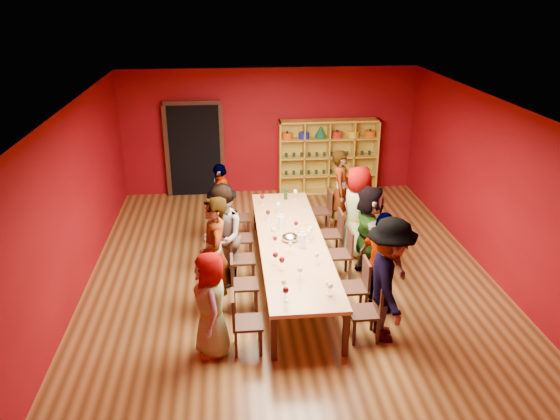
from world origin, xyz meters
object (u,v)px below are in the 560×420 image
(person_right_3, at_px, (357,211))
(wine_bottle, at_px, (286,194))
(shelving_unit, at_px, (328,153))
(person_left_3, at_px, (223,223))
(person_left_0, at_px, (211,304))
(chair_person_right_4, at_px, (324,208))
(person_left_1, at_px, (215,256))
(chair_person_right_3, at_px, (334,231))
(person_left_4, at_px, (221,202))
(person_right_0, at_px, (389,280))
(tasting_table, at_px, (291,243))
(chair_person_left_2, at_px, (238,256))
(chair_person_right_2, at_px, (344,251))
(chair_person_left_3, at_px, (237,235))
(spittoon_bowl, at_px, (290,238))
(chair_person_left_4, at_px, (236,215))
(person_right_2, at_px, (369,232))
(chair_person_left_0, at_px, (242,319))
(person_left_2, at_px, (222,237))
(person_right_1, at_px, (382,264))
(chair_person_right_0, at_px, (370,308))
(person_right_4, at_px, (341,191))
(chair_person_left_1, at_px, (239,281))
(chair_person_right_1, at_px, (359,284))

(person_right_3, distance_m, wine_bottle, 1.61)
(shelving_unit, xyz_separation_m, person_left_3, (-2.55, -3.48, -0.24))
(person_left_0, distance_m, chair_person_right_4, 4.49)
(person_left_1, bearing_deg, chair_person_right_4, 136.67)
(chair_person_right_3, height_order, person_right_3, person_right_3)
(person_left_4, height_order, person_right_3, person_right_3)
(shelving_unit, bearing_deg, person_right_0, -92.27)
(tasting_table, distance_m, chair_person_right_4, 2.19)
(chair_person_left_2, height_order, person_left_3, person_left_3)
(chair_person_right_2, bearing_deg, chair_person_left_3, 155.96)
(chair_person_right_3, bearing_deg, spittoon_bowl, -136.66)
(chair_person_left_4, bearing_deg, chair_person_right_2, -44.18)
(chair_person_right_2, height_order, person_right_2, person_right_2)
(person_left_0, distance_m, person_right_2, 3.28)
(chair_person_right_2, bearing_deg, person_left_4, 139.77)
(tasting_table, relative_size, chair_person_right_3, 5.06)
(chair_person_left_0, xyz_separation_m, wine_bottle, (1.02, 3.82, 0.36))
(person_left_2, relative_size, person_left_3, 1.16)
(chair_person_right_2, relative_size, person_right_3, 0.51)
(person_left_2, relative_size, person_right_1, 1.05)
(chair_person_right_4, bearing_deg, chair_person_left_4, -173.89)
(chair_person_left_0, bearing_deg, person_right_0, 2.92)
(chair_person_right_0, height_order, person_right_1, person_right_1)
(person_left_4, height_order, chair_person_right_3, person_left_4)
(chair_person_left_0, distance_m, chair_person_right_0, 1.82)
(person_right_4, height_order, spittoon_bowl, person_right_4)
(chair_person_left_1, xyz_separation_m, person_left_1, (-0.36, 0.00, 0.45))
(person_left_3, bearing_deg, chair_person_right_1, 69.84)
(person_left_0, bearing_deg, chair_person_right_2, 122.03)
(person_right_2, bearing_deg, person_right_3, -2.35)
(person_left_0, height_order, chair_person_left_1, person_left_0)
(chair_person_left_0, bearing_deg, person_right_2, 40.51)
(person_left_2, xyz_separation_m, chair_person_left_4, (0.25, 1.79, -0.37))
(person_left_3, bearing_deg, person_right_4, 138.72)
(person_left_2, xyz_separation_m, chair_person_right_4, (2.07, 1.99, -0.37))
(person_left_3, bearing_deg, person_right_1, 74.16)
(person_left_2, distance_m, chair_person_right_0, 2.76)
(person_left_4, bearing_deg, person_right_1, 43.32)
(person_left_3, bearing_deg, person_right_3, 113.62)
(person_left_1, height_order, chair_person_left_3, person_left_1)
(person_left_3, relative_size, chair_person_right_2, 1.68)
(person_right_2, relative_size, person_right_4, 0.97)
(chair_person_left_3, xyz_separation_m, wine_bottle, (1.02, 1.08, 0.36))
(person_left_2, distance_m, person_right_1, 2.65)
(chair_person_right_2, bearing_deg, person_right_0, -82.36)
(chair_person_left_0, relative_size, chair_person_right_4, 1.00)
(tasting_table, xyz_separation_m, person_left_3, (-1.16, 0.83, 0.05))
(wine_bottle, bearing_deg, chair_person_left_2, -118.00)
(shelving_unit, bearing_deg, person_right_2, -90.76)
(person_right_0, distance_m, person_right_4, 3.78)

